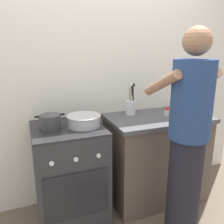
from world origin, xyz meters
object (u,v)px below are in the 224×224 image
Objects in this scene: oil_bottle at (182,106)px; person at (187,143)px; pot at (50,122)px; stove_range at (70,174)px; spice_bottle at (167,112)px; utensil_crock at (131,105)px; mixing_bowl at (84,120)px.

person is (-0.31, -0.51, -0.14)m from oil_bottle.
pot is 0.96× the size of oil_bottle.
spice_bottle reaches higher than stove_range.
spice_bottle is at bearing -0.58° from stove_range.
pot is at bearing 177.62° from oil_bottle.
oil_bottle is (0.45, -0.22, 0.01)m from utensil_crock.
spice_bottle is (0.32, -0.16, -0.06)m from utensil_crock.
stove_range is 2.82× the size of utensil_crock.
person is (-0.18, -0.56, -0.08)m from spice_bottle.
utensil_crock reaches higher than stove_range.
person is (0.81, -0.57, 0.41)m from stove_range.
spice_bottle is 0.05× the size of person.
stove_range is 0.53× the size of person.
person is at bearing -79.55° from utensil_crock.
oil_bottle is 0.61m from person.
oil_bottle is at bearing 58.29° from person.
spice_bottle is at bearing 156.37° from oil_bottle.
mixing_bowl is 0.85m from spice_bottle.
mixing_bowl is at bearing -161.04° from utensil_crock.
oil_bottle is (1.26, -0.05, 0.04)m from pot.
stove_range is at bearing 144.59° from person.
stove_range is 0.52m from mixing_bowl.
mixing_bowl is at bearing 140.69° from person.
spice_bottle is at bearing 1.20° from mixing_bowl.
spice_bottle is 0.60m from person.
spice_bottle is (0.99, -0.01, 0.49)m from stove_range.
spice_bottle is (1.13, 0.00, -0.02)m from pot.
stove_range is 3.61× the size of oil_bottle.
oil_bottle is at bearing -26.34° from utensil_crock.
pot is 3.02× the size of spice_bottle.
pot is at bearing -179.79° from spice_bottle.
person is at bearing -35.41° from stove_range.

